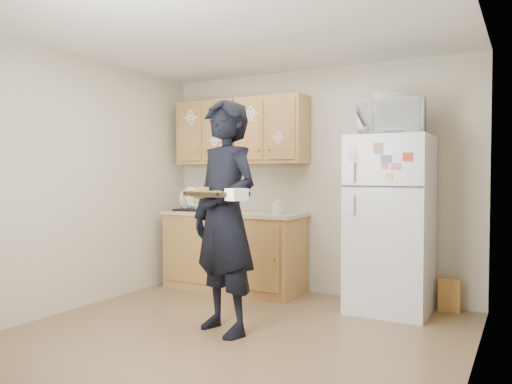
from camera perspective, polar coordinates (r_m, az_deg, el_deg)
floor at (r=4.23m, az=-3.10°, el=-16.28°), size 3.60×3.60×0.00m
ceiling at (r=4.19m, az=-3.17°, el=18.27°), size 3.60×3.60×0.00m
wall_back at (r=5.63m, az=6.59°, el=1.20°), size 3.60×0.04×2.50m
wall_front at (r=2.67m, az=-24.02°, el=0.17°), size 3.60×0.04×2.50m
wall_left at (r=5.20m, az=-20.24°, el=1.03°), size 0.04×3.60×2.50m
wall_right at (r=3.43m, az=23.35°, el=0.55°), size 0.04×3.60×2.50m
refrigerator at (r=5.01m, az=15.09°, el=-3.54°), size 0.75×0.70×1.70m
base_cabinet at (r=5.79m, az=-2.53°, el=-6.91°), size 1.60×0.60×0.86m
countertop at (r=5.74m, az=-2.53°, el=-2.47°), size 1.64×0.64×0.04m
upper_cab_left at (r=6.07m, az=-5.13°, el=6.70°), size 0.80×0.33×0.75m
upper_cab_right at (r=5.66m, az=1.83°, el=7.05°), size 0.80×0.33×0.75m
cereal_box at (r=5.26m, az=21.22°, el=-10.96°), size 0.20×0.07×0.32m
person at (r=4.17m, az=-3.59°, el=-2.84°), size 0.83×0.68×1.95m
baking_tray at (r=3.87m, az=-4.55°, el=-0.33°), size 0.52×0.45×0.04m
pizza_front_left at (r=3.91m, az=-6.31°, el=-0.06°), size 0.15×0.15×0.02m
pizza_front_right at (r=3.74m, az=-4.51°, el=-0.15°), size 0.15×0.15×0.02m
pizza_back_left at (r=4.00m, az=-4.59°, el=-0.01°), size 0.15×0.15×0.02m
pizza_back_right at (r=3.83m, az=-2.76°, el=-0.09°), size 0.15×0.15×0.02m
microwave at (r=4.96m, az=15.27°, el=8.19°), size 0.65×0.49×0.34m
foil_pan at (r=5.02m, az=15.08°, el=10.40°), size 0.33×0.26×0.06m
dish_rack at (r=5.95m, az=-7.00°, el=-1.30°), size 0.45×0.35×0.17m
bowl at (r=5.91m, az=-6.42°, el=-1.70°), size 0.26×0.26×0.05m
soap_bottle at (r=5.39m, az=2.47°, el=-1.49°), size 0.10×0.11×0.20m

